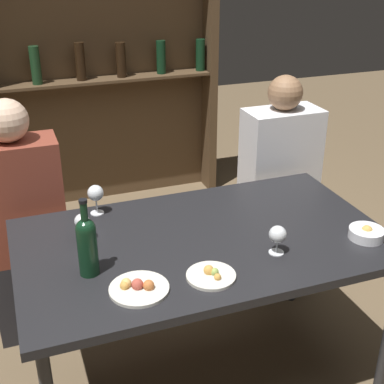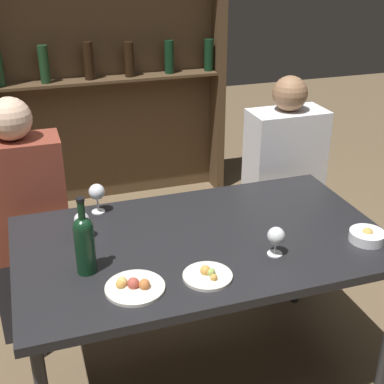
{
  "view_description": "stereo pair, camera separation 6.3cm",
  "coord_description": "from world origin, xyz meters",
  "px_view_note": "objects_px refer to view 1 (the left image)",
  "views": [
    {
      "loc": [
        -0.69,
        -1.76,
        1.86
      ],
      "look_at": [
        0.0,
        0.13,
        0.9
      ],
      "focal_mm": 50.0,
      "sensor_mm": 36.0,
      "label": 1
    },
    {
      "loc": [
        -0.63,
        -1.78,
        1.86
      ],
      "look_at": [
        0.0,
        0.13,
        0.9
      ],
      "focal_mm": 50.0,
      "sensor_mm": 36.0,
      "label": 2
    }
  ],
  "objects_px": {
    "wine_glass_0": "(96,194)",
    "wine_glass_2": "(82,222)",
    "snack_bowl": "(366,233)",
    "wine_glass_1": "(278,235)",
    "food_plate_1": "(211,275)",
    "food_plate_0": "(138,288)",
    "seated_person_left": "(24,232)",
    "wine_bottle": "(87,243)",
    "seated_person_right": "(278,191)"
  },
  "relations": [
    {
      "from": "wine_glass_0",
      "to": "wine_glass_2",
      "type": "relative_size",
      "value": 1.17
    },
    {
      "from": "wine_glass_0",
      "to": "snack_bowl",
      "type": "relative_size",
      "value": 0.95
    },
    {
      "from": "wine_glass_1",
      "to": "snack_bowl",
      "type": "relative_size",
      "value": 0.82
    },
    {
      "from": "food_plate_1",
      "to": "wine_glass_0",
      "type": "bearing_deg",
      "value": 114.61
    },
    {
      "from": "food_plate_0",
      "to": "food_plate_1",
      "type": "bearing_deg",
      "value": -2.96
    },
    {
      "from": "food_plate_1",
      "to": "seated_person_left",
      "type": "xyz_separation_m",
      "value": [
        -0.61,
        0.89,
        -0.18
      ]
    },
    {
      "from": "wine_glass_1",
      "to": "food_plate_0",
      "type": "relative_size",
      "value": 0.56
    },
    {
      "from": "seated_person_left",
      "to": "snack_bowl",
      "type": "bearing_deg",
      "value": -32.98
    },
    {
      "from": "food_plate_0",
      "to": "snack_bowl",
      "type": "xyz_separation_m",
      "value": [
        0.97,
        0.03,
        0.01
      ]
    },
    {
      "from": "wine_glass_0",
      "to": "food_plate_0",
      "type": "bearing_deg",
      "value": -87.89
    },
    {
      "from": "food_plate_0",
      "to": "seated_person_left",
      "type": "height_order",
      "value": "seated_person_left"
    },
    {
      "from": "wine_glass_2",
      "to": "wine_glass_1",
      "type": "bearing_deg",
      "value": -27.6
    },
    {
      "from": "food_plate_0",
      "to": "food_plate_1",
      "type": "height_order",
      "value": "food_plate_0"
    },
    {
      "from": "food_plate_1",
      "to": "seated_person_left",
      "type": "relative_size",
      "value": 0.15
    },
    {
      "from": "food_plate_0",
      "to": "seated_person_left",
      "type": "bearing_deg",
      "value": 111.33
    },
    {
      "from": "seated_person_left",
      "to": "wine_bottle",
      "type": "bearing_deg",
      "value": -74.11
    },
    {
      "from": "seated_person_right",
      "to": "food_plate_1",
      "type": "bearing_deg",
      "value": -130.72
    },
    {
      "from": "food_plate_1",
      "to": "seated_person_left",
      "type": "height_order",
      "value": "seated_person_left"
    },
    {
      "from": "seated_person_left",
      "to": "food_plate_0",
      "type": "bearing_deg",
      "value": -68.67
    },
    {
      "from": "wine_glass_0",
      "to": "food_plate_0",
      "type": "relative_size",
      "value": 0.64
    },
    {
      "from": "wine_glass_1",
      "to": "food_plate_0",
      "type": "height_order",
      "value": "wine_glass_1"
    },
    {
      "from": "snack_bowl",
      "to": "wine_bottle",
      "type": "bearing_deg",
      "value": 173.03
    },
    {
      "from": "seated_person_left",
      "to": "food_plate_1",
      "type": "bearing_deg",
      "value": -55.6
    },
    {
      "from": "wine_glass_0",
      "to": "seated_person_right",
      "type": "distance_m",
      "value": 1.12
    },
    {
      "from": "snack_bowl",
      "to": "seated_person_right",
      "type": "xyz_separation_m",
      "value": [
        0.07,
        0.85,
        -0.2
      ]
    },
    {
      "from": "wine_glass_1",
      "to": "food_plate_0",
      "type": "bearing_deg",
      "value": -174.79
    },
    {
      "from": "snack_bowl",
      "to": "wine_glass_1",
      "type": "bearing_deg",
      "value": 176.58
    },
    {
      "from": "seated_person_left",
      "to": "wine_glass_2",
      "type": "bearing_deg",
      "value": -64.37
    },
    {
      "from": "wine_bottle",
      "to": "wine_glass_1",
      "type": "relative_size",
      "value": 2.56
    },
    {
      "from": "wine_bottle",
      "to": "food_plate_1",
      "type": "height_order",
      "value": "wine_bottle"
    },
    {
      "from": "wine_glass_1",
      "to": "snack_bowl",
      "type": "distance_m",
      "value": 0.4
    },
    {
      "from": "wine_bottle",
      "to": "food_plate_0",
      "type": "xyz_separation_m",
      "value": [
        0.14,
        -0.16,
        -0.11
      ]
    },
    {
      "from": "wine_bottle",
      "to": "seated_person_left",
      "type": "relative_size",
      "value": 0.24
    },
    {
      "from": "wine_bottle",
      "to": "wine_glass_1",
      "type": "bearing_deg",
      "value": -8.95
    },
    {
      "from": "wine_glass_0",
      "to": "wine_glass_1",
      "type": "xyz_separation_m",
      "value": [
        0.59,
        -0.57,
        -0.02
      ]
    },
    {
      "from": "snack_bowl",
      "to": "seated_person_right",
      "type": "relative_size",
      "value": 0.12
    },
    {
      "from": "snack_bowl",
      "to": "seated_person_right",
      "type": "bearing_deg",
      "value": 85.4
    },
    {
      "from": "wine_bottle",
      "to": "food_plate_0",
      "type": "distance_m",
      "value": 0.24
    },
    {
      "from": "wine_glass_0",
      "to": "food_plate_1",
      "type": "height_order",
      "value": "wine_glass_0"
    },
    {
      "from": "wine_glass_2",
      "to": "seated_person_right",
      "type": "relative_size",
      "value": 0.1
    },
    {
      "from": "wine_bottle",
      "to": "wine_glass_0",
      "type": "relative_size",
      "value": 2.21
    },
    {
      "from": "wine_glass_1",
      "to": "food_plate_1",
      "type": "bearing_deg",
      "value": -167.67
    },
    {
      "from": "wine_glass_0",
      "to": "food_plate_0",
      "type": "xyz_separation_m",
      "value": [
        0.02,
        -0.62,
        -0.08
      ]
    },
    {
      "from": "wine_bottle",
      "to": "food_plate_0",
      "type": "height_order",
      "value": "wine_bottle"
    },
    {
      "from": "wine_glass_0",
      "to": "wine_glass_1",
      "type": "bearing_deg",
      "value": -43.93
    },
    {
      "from": "wine_glass_1",
      "to": "food_plate_1",
      "type": "xyz_separation_m",
      "value": [
        -0.3,
        -0.07,
        -0.07
      ]
    },
    {
      "from": "wine_bottle",
      "to": "seated_person_left",
      "type": "xyz_separation_m",
      "value": [
        -0.2,
        0.71,
        -0.29
      ]
    },
    {
      "from": "wine_bottle",
      "to": "snack_bowl",
      "type": "distance_m",
      "value": 1.12
    },
    {
      "from": "wine_glass_1",
      "to": "seated_person_right",
      "type": "xyz_separation_m",
      "value": [
        0.47,
        0.83,
        -0.25
      ]
    },
    {
      "from": "wine_bottle",
      "to": "food_plate_0",
      "type": "bearing_deg",
      "value": -49.53
    }
  ]
}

